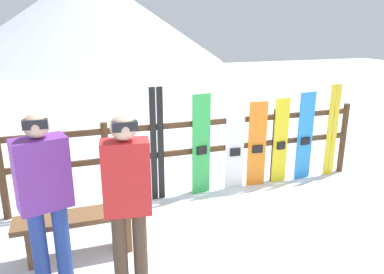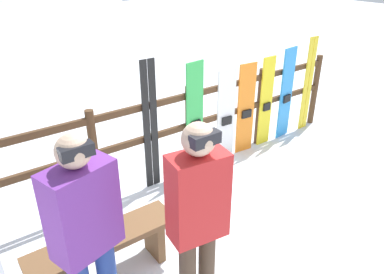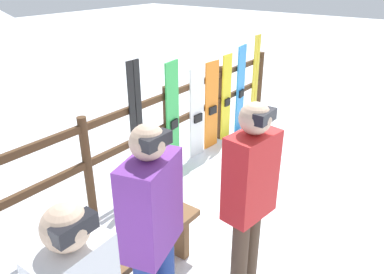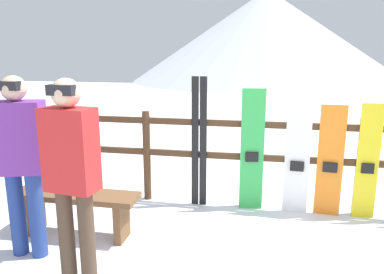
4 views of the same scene
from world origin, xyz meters
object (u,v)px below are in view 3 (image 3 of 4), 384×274
Objects in this scene: bench at (138,252)px; person_purple at (152,227)px; snowboard_yellow at (226,98)px; snowboard_blue at (240,89)px; snowboard_green at (173,119)px; snowboard_white at (197,114)px; ski_pair_black at (137,130)px; snowboard_orange at (212,106)px; person_red at (250,194)px; ski_pair_yellow at (255,79)px.

person_purple reaches higher than bench.
snowboard_blue reaches higher than snowboard_yellow.
snowboard_green is at bearing 179.99° from snowboard_yellow.
snowboard_white is at bearing -180.00° from snowboard_yellow.
snowboard_orange is (1.62, -0.00, -0.16)m from ski_pair_black.
person_red is 1.32× the size of snowboard_white.
snowboard_white is at bearing 30.40° from person_purple.
person_purple is at bearing -160.65° from ski_pair_yellow.
snowboard_white is (2.67, 1.56, -0.35)m from person_purple.
snowboard_orange is 0.93× the size of snowboard_blue.
person_red is at bearing -152.89° from ski_pair_yellow.
ski_pair_black is at bearing 179.88° from snowboard_orange.
snowboard_blue is at bearing 0.01° from snowboard_yellow.
bench is at bearing -155.25° from snowboard_white.
bench is at bearing -165.21° from ski_pair_yellow.
person_red is at bearing -25.96° from person_purple.
snowboard_green reaches higher than snowboard_blue.
ski_pair_yellow reaches higher than snowboard_orange.
ski_pair_black is at bearing 47.48° from person_purple.
snowboard_green is 2.35m from ski_pair_yellow.
snowboard_yellow is (0.42, 0.00, 0.01)m from snowboard_orange.
ski_pair_yellow is (4.19, 1.11, 0.42)m from bench.
snowboard_green is at bearing 36.50° from person_purple.
person_purple is 1.15× the size of snowboard_green.
snowboard_blue is 0.94× the size of ski_pair_yellow.
snowboard_blue is (0.46, 0.00, 0.03)m from snowboard_yellow.
snowboard_yellow is 0.99m from ski_pair_yellow.
snowboard_green is (0.68, -0.00, -0.07)m from ski_pair_black.
person_purple is at bearing -158.31° from snowboard_blue.
ski_pair_yellow is at bearing 14.79° from bench.
ski_pair_black is at bearing 179.90° from snowboard_yellow.
snowboard_orange is at bearing 27.13° from person_purple.
ski_pair_yellow is (0.99, 0.00, 0.09)m from snowboard_yellow.
snowboard_yellow is at bearing 0.00° from snowboard_white.
snowboard_orange is (2.34, 1.91, -0.37)m from person_red.
snowboard_blue is (1.82, -0.00, -0.04)m from snowboard_green.
ski_pair_yellow is at bearing 0.08° from snowboard_green.
snowboard_white is at bearing 44.49° from person_red.
person_red is 1.15× the size of snowboard_green.
person_red reaches higher than snowboard_green.
person_purple is (-0.28, -0.46, 0.66)m from bench.
ski_pair_black is at bearing 69.43° from person_red.
snowboard_yellow is at bearing -0.01° from snowboard_green.
bench is 1.01× the size of snowboard_white.
snowboard_yellow is at bearing 34.75° from person_red.
snowboard_blue is at bearing 30.77° from person_red.
ski_pair_black reaches higher than snowboard_white.
person_red reaches higher than snowboard_white.
snowboard_blue reaches higher than bench.
ski_pair_black reaches higher than bench.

